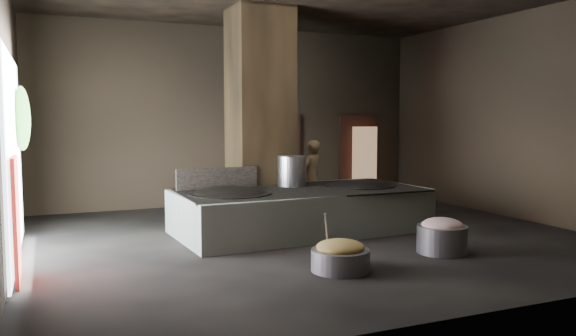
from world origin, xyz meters
name	(u,v)px	position (x,y,z in m)	size (l,w,h in m)	color
floor	(311,239)	(0.00, 0.00, -0.05)	(10.00, 9.00, 0.10)	black
back_wall	(235,116)	(0.00, 4.55, 2.25)	(10.00, 0.10, 4.50)	black
front_wall	(492,114)	(0.00, -4.55, 2.25)	(10.00, 0.10, 4.50)	black
left_wall	(3,115)	(-5.05, 0.00, 2.25)	(0.10, 9.00, 4.50)	black
right_wall	(520,116)	(5.05, 0.00, 2.25)	(0.10, 9.00, 4.50)	black
pillar	(260,116)	(-0.30, 1.90, 2.25)	(1.20, 1.20, 4.50)	black
hearth_platform	(301,210)	(0.02, 0.51, 0.41)	(4.75, 2.27, 0.83)	silver
platform_cap	(301,190)	(0.02, 0.51, 0.82)	(4.65, 2.23, 0.03)	black
wok_left	(230,198)	(-1.43, 0.46, 0.75)	(1.50, 1.50, 0.41)	black
wok_left_rim	(230,194)	(-1.43, 0.46, 0.82)	(1.53, 1.53, 0.05)	black
wok_right	(360,189)	(1.37, 0.56, 0.75)	(1.39, 1.39, 0.39)	black
wok_right_rim	(360,186)	(1.37, 0.56, 0.82)	(1.43, 1.43, 0.05)	black
stock_pot	(292,171)	(0.07, 1.06, 1.13)	(0.58, 0.58, 0.62)	#AEB0B6
splash_guard	(218,178)	(-1.43, 1.26, 1.03)	(1.65, 0.06, 0.41)	black
cook	(311,176)	(1.18, 2.45, 0.85)	(0.62, 0.40, 1.69)	#97784C
veg_basin	(340,260)	(-0.63, -2.29, 0.16)	(0.85, 0.85, 0.31)	slate
veg_fill	(340,247)	(-0.63, -2.29, 0.35)	(0.70, 0.70, 0.22)	olive
ladle	(327,232)	(-0.78, -2.14, 0.55)	(0.03, 0.03, 0.67)	#AEB0B6
meat_basin	(442,239)	(1.43, -1.98, 0.22)	(0.82, 0.82, 0.45)	slate
meat_fill	(442,226)	(1.43, -1.98, 0.45)	(0.68, 0.68, 0.26)	tan
doorway_near	(279,160)	(1.20, 4.45, 1.10)	(1.18, 0.08, 2.38)	black
doorway_near_glow	(268,161)	(0.94, 4.63, 1.05)	(0.75, 0.04, 1.78)	#8C6647
doorway_far	(358,157)	(3.60, 4.45, 1.10)	(1.18, 0.08, 2.38)	black
doorway_far_glow	(365,160)	(3.66, 4.19, 1.05)	(0.77, 0.04, 1.83)	#8C6647
left_opening	(13,158)	(-4.95, 0.20, 1.60)	(0.04, 4.20, 3.10)	white
pavilion_sliver	(16,220)	(-4.88, -1.10, 0.85)	(0.05, 0.90, 1.70)	maroon
tree_silhouette	(22,118)	(-4.85, 1.30, 2.20)	(0.28, 1.10, 1.10)	#194714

